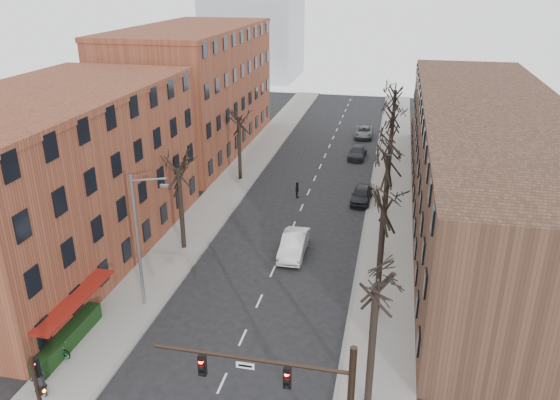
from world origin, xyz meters
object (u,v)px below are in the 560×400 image
Objects in this scene: pedestrian_a at (41,381)px; bicycle at (56,350)px; silver_sedan at (294,245)px; parked_car_mid at (357,152)px; parked_car_near at (362,195)px.

pedestrian_a is 3.06m from bicycle.
parked_car_mid is at bearing 82.70° from silver_sedan.
parked_car_mid is 42.23m from bicycle.
parked_car_mid is at bearing -13.82° from bicycle.
parked_car_mid is at bearing 99.26° from parked_car_near.
bicycle is at bearing -116.35° from parked_car_near.
silver_sedan is at bearing 50.76° from pedestrian_a.
bicycle is at bearing -126.25° from silver_sedan.
pedestrian_a is at bearing -103.06° from parked_car_mid.
silver_sedan is 18.34m from bicycle.
parked_car_near reaches higher than parked_car_mid.
pedestrian_a reaches higher than bicycle.
parked_car_near is 2.39× the size of pedestrian_a.
pedestrian_a is (-9.55, -17.80, 0.24)m from silver_sedan.
silver_sedan reaches higher than parked_car_near.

